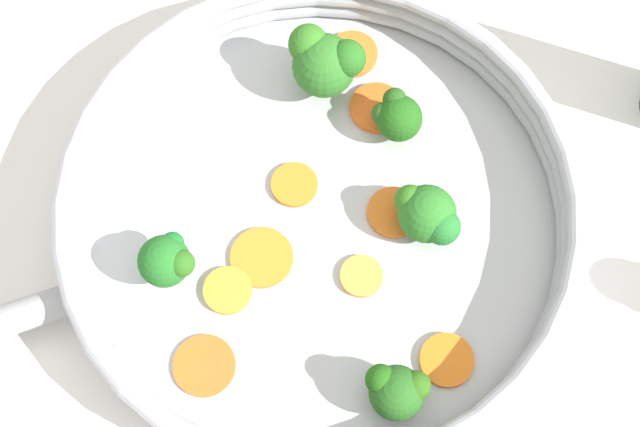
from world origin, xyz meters
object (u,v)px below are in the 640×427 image
Objects in this scene: broccoli_floret_2 at (397,117)px; carrot_slice_4 at (261,256)px; carrot_slice_6 at (296,183)px; carrot_slice_8 at (228,291)px; carrot_slice_0 at (357,279)px; broccoli_floret_0 at (428,215)px; broccoli_floret_3 at (167,261)px; carrot_slice_7 at (447,360)px; carrot_slice_1 at (204,365)px; carrot_slice_5 at (352,54)px; carrot_slice_2 at (377,108)px; carrot_slice_3 at (393,212)px; skillet at (320,225)px; broccoli_floret_4 at (326,61)px; broccoli_floret_1 at (397,390)px.

carrot_slice_4 is at bearing 100.96° from broccoli_floret_2.
broccoli_floret_2 is (-0.01, -0.09, 0.02)m from carrot_slice_6.
carrot_slice_8 is at bearing 115.26° from carrot_slice_6.
broccoli_floret_0 is at bearing -85.01° from carrot_slice_0.
carrot_slice_4 is 1.30× the size of carrot_slice_6.
carrot_slice_4 is 0.07m from broccoli_floret_3.
carrot_slice_1 is at bearing 56.69° from carrot_slice_7.
carrot_slice_5 is 0.22m from broccoli_floret_3.
carrot_slice_4 is 1.15× the size of carrot_slice_5.
carrot_slice_2 is 0.91× the size of carrot_slice_4.
broccoli_floret_0 is (-0.05, -0.11, 0.02)m from carrot_slice_4.
broccoli_floret_0 is (-0.04, -0.14, 0.02)m from carrot_slice_8.
carrot_slice_1 and carrot_slice_4 have the same top height.
carrot_slice_4 is at bearing 121.46° from carrot_slice_6.
carrot_slice_3 is 0.07m from carrot_slice_6.
carrot_slice_1 is 0.27m from carrot_slice_5.
carrot_slice_2 is at bearing -60.01° from skillet.
carrot_slice_1 is (-0.04, 0.13, 0.01)m from skillet.
broccoli_floret_4 is (0.06, 0.02, 0.01)m from broccoli_floret_2.
carrot_slice_6 is (-0.02, 0.09, -0.00)m from carrot_slice_2.
carrot_slice_8 is at bearing -49.50° from carrot_slice_1.
carrot_slice_3 is 1.03× the size of carrot_slice_7.
carrot_slice_4 is at bearing 66.62° from broccoli_floret_0.
broccoli_floret_1 is at bearing -157.13° from carrot_slice_8.
carrot_slice_0 is at bearing 11.71° from carrot_slice_7.
broccoli_floret_1 is 0.24m from broccoli_floret_4.
carrot_slice_7 is at bearing -174.31° from skillet.
carrot_slice_8 is at bearing 122.66° from broccoli_floret_4.
broccoli_floret_3 reaches higher than carrot_slice_7.
carrot_slice_6 reaches higher than carrot_slice_1.
broccoli_floret_2 reaches higher than carrot_slice_8.
broccoli_floret_2 is 0.07m from broccoli_floret_4.
carrot_slice_7 and carrot_slice_8 have the same top height.
skillet is at bearing -13.02° from broccoli_floret_1.
carrot_slice_1 is 1.24× the size of carrot_slice_6.
carrot_slice_1 is 0.74× the size of broccoli_floret_4.
carrot_slice_1 is at bearing 85.65° from carrot_slice_0.
broccoli_floret_2 is (0.16, -0.12, -0.00)m from broccoli_floret_1.
carrot_slice_7 is 0.10m from broccoli_floret_0.
carrot_slice_1 is 0.15m from carrot_slice_6.
carrot_slice_3 is at bearing -35.99° from broccoli_floret_1.
carrot_slice_3 is at bearing -98.11° from carrot_slice_8.
carrot_slice_7 is 0.23m from broccoli_floret_4.
carrot_slice_0 is 0.08m from carrot_slice_7.
carrot_slice_2 is at bearing -71.48° from carrot_slice_8.
broccoli_floret_0 is at bearing -113.57° from broccoli_floret_3.
carrot_slice_1 is at bearing 88.84° from broccoli_floret_0.
carrot_slice_1 reaches higher than skillet.
carrot_slice_2 is 0.09m from carrot_slice_3.
carrot_slice_4 is at bearing 25.32° from carrot_slice_7.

